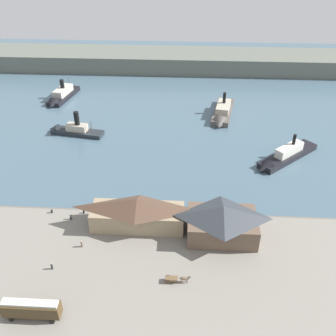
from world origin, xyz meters
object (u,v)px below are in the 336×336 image
mooring_post_center_west (84,212)px  ferry_departing_north (61,96)px  ferry_shed_west_terminal (222,221)px  ferry_moored_east (72,130)px  mooring_post_center_east (52,211)px  pedestrian_by_tram (52,266)px  ferry_mid_harbor (283,157)px  pedestrian_near_west_shed (82,244)px  ferry_outer_harbor (222,114)px  horse_cart (177,279)px  ferry_shed_central_terminal (137,212)px  street_tram (31,308)px  pedestrian_walking_west (71,217)px

mooring_post_center_west → ferry_departing_north: size_ratio=0.04×
ferry_shed_west_terminal → ferry_moored_east: bearing=134.6°
ferry_shed_west_terminal → mooring_post_center_east: bearing=172.5°
pedestrian_by_tram → ferry_mid_harbor: bearing=39.9°
ferry_departing_north → ferry_mid_harbor: 93.20m
pedestrian_near_west_shed → ferry_outer_harbor: (35.89, 71.78, -0.50)m
horse_cart → pedestrian_near_west_shed: bearing=158.2°
ferry_outer_harbor → ferry_shed_central_terminal: bearing=-110.6°
ferry_mid_harbor → ferry_moored_east: ferry_moored_east is taller
ferry_outer_harbor → street_tram: bearing=-114.2°
horse_cart → pedestrian_walking_west: (-26.92, 17.94, -0.20)m
pedestrian_near_west_shed → ferry_mid_harbor: ferry_mid_harbor is taller
ferry_shed_central_terminal → street_tram: size_ratio=2.07×
ferry_departing_north → street_tram: bearing=-76.2°
ferry_shed_west_terminal → street_tram: 43.65m
ferry_shed_central_terminal → street_tram: 31.10m
ferry_shed_central_terminal → mooring_post_center_west: ferry_shed_central_terminal is taller
ferry_shed_central_terminal → pedestrian_walking_west: bearing=175.4°
mooring_post_center_west → ferry_outer_harbor: 71.32m
ferry_outer_harbor → mooring_post_center_east: bearing=-127.5°
ferry_shed_central_terminal → ferry_outer_harbor: 68.43m
pedestrian_walking_west → ferry_moored_east: (-12.48, 46.38, -0.48)m
horse_cart → ferry_moored_east: (-39.41, 64.32, -0.68)m
ferry_shed_central_terminal → pedestrian_walking_west: (-16.86, 1.34, -3.39)m
horse_cart → mooring_post_center_west: horse_cart is taller
ferry_shed_west_terminal → ferry_outer_harbor: size_ratio=0.63×
ferry_shed_central_terminal → ferry_mid_harbor: ferry_shed_central_terminal is taller
ferry_mid_harbor → pedestrian_near_west_shed: bearing=-142.0°
pedestrian_near_west_shed → ferry_moored_east: bearing=107.5°
pedestrian_near_west_shed → mooring_post_center_west: pedestrian_near_west_shed is taller
ferry_shed_west_terminal → street_tram: bearing=-146.2°
mooring_post_center_west → ferry_departing_north: (-27.39, 72.77, -0.03)m
mooring_post_center_east → ferry_departing_north: 75.60m
pedestrian_near_west_shed → mooring_post_center_east: 15.45m
pedestrian_near_west_shed → mooring_post_center_west: 11.89m
ferry_shed_west_terminal → ferry_departing_north: (-61.47, 78.67, -3.86)m
horse_cart → pedestrian_walking_west: horse_cart is taller
pedestrian_near_west_shed → ferry_departing_north: bearing=109.5°
ferry_shed_central_terminal → horse_cart: bearing=-58.8°
mooring_post_center_east → ferry_outer_harbor: size_ratio=0.04×
mooring_post_center_east → pedestrian_walking_west: bearing=-21.1°
street_tram → pedestrian_walking_west: 27.75m
ferry_shed_central_terminal → ferry_moored_east: (-29.34, 47.72, -3.87)m
pedestrian_near_west_shed → mooring_post_center_west: bearing=101.8°
horse_cart → ferry_mid_harbor: 58.89m
ferry_shed_west_terminal → ferry_outer_harbor: bearing=86.3°
ferry_shed_west_terminal → ferry_outer_harbor: (4.24, 66.05, -3.99)m
ferry_departing_north → pedestrian_walking_west: bearing=-71.8°
ferry_shed_west_terminal → mooring_post_center_east: (-42.18, 5.57, -3.84)m
ferry_shed_west_terminal → pedestrian_walking_west: (-36.69, 3.45, -3.55)m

